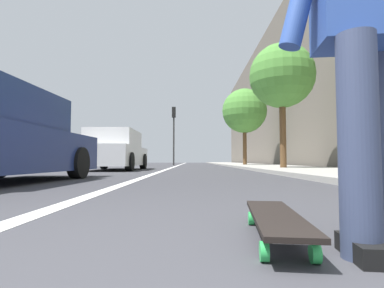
{
  "coord_description": "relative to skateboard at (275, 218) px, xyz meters",
  "views": [
    {
      "loc": [
        -0.45,
        0.17,
        0.35
      ],
      "look_at": [
        12.53,
        0.19,
        1.07
      ],
      "focal_mm": 27.91,
      "sensor_mm": 36.0,
      "label": 1
    }
  ],
  "objects": [
    {
      "name": "street_tree_far",
      "position": [
        17.19,
        -2.89,
        3.35
      ],
      "size": [
        2.77,
        2.77,
        4.85
      ],
      "color": "brown",
      "rests_on": "ground"
    },
    {
      "name": "ground_plane",
      "position": [
        9.11,
        0.2,
        -0.09
      ],
      "size": [
        80.0,
        80.0,
        0.0
      ],
      "primitive_type": "plane",
      "color": "#38383D"
    },
    {
      "name": "parked_car_mid",
      "position": [
        9.83,
        3.27,
        0.61
      ],
      "size": [
        4.36,
        1.87,
        1.47
      ],
      "color": "silver",
      "rests_on": "ground"
    },
    {
      "name": "skateboard",
      "position": [
        0.0,
        0.0,
        0.0
      ],
      "size": [
        0.86,
        0.3,
        0.11
      ],
      "color": "green",
      "rests_on": "ground"
    },
    {
      "name": "skater_person",
      "position": [
        -0.15,
        -0.35,
        0.84
      ],
      "size": [
        0.44,
        0.72,
        1.64
      ],
      "color": "#384260",
      "rests_on": "ground"
    },
    {
      "name": "sidewalk_curb",
      "position": [
        17.11,
        -3.29,
        -0.04
      ],
      "size": [
        52.0,
        3.2,
        0.1
      ],
      "primitive_type": "cube",
      "color": "#9E9B93",
      "rests_on": "ground"
    },
    {
      "name": "lane_stripe_white",
      "position": [
        19.11,
        1.39,
        -0.09
      ],
      "size": [
        52.0,
        0.16,
        0.01
      ],
      "primitive_type": "cube",
      "color": "silver",
      "rests_on": "ground"
    },
    {
      "name": "street_tree_mid",
      "position": [
        9.36,
        -2.89,
        3.33
      ],
      "size": [
        2.35,
        2.35,
        4.61
      ],
      "color": "brown",
      "rests_on": "ground"
    },
    {
      "name": "traffic_light",
      "position": [
        21.17,
        1.79,
        2.95
      ],
      "size": [
        0.33,
        0.28,
        4.42
      ],
      "color": "#2D2D2D",
      "rests_on": "ground"
    },
    {
      "name": "building_facade",
      "position": [
        21.11,
        -5.78,
        4.98
      ],
      "size": [
        40.0,
        1.2,
        10.16
      ],
      "primitive_type": "cube",
      "color": "#686055",
      "rests_on": "ground"
    }
  ]
}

